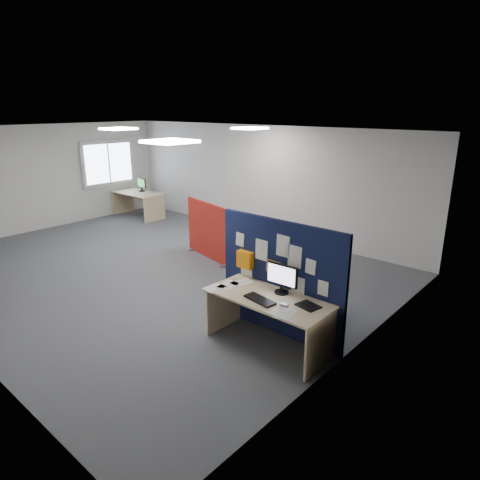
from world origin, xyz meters
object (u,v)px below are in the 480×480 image
Objects in this scene: red_divider at (209,231)px; monitor_main at (282,277)px; navy_divider at (279,278)px; monitor_second at (142,184)px; office_chair at (259,260)px; second_desk at (139,198)px; main_desk at (270,308)px.

monitor_main is at bearing -16.99° from red_divider.
monitor_second is at bearing 157.63° from navy_divider.
office_chair is (-0.99, 0.78, -0.18)m from navy_divider.
second_desk is at bearing -74.54° from monitor_second.
main_desk is at bearing -17.65° from monitor_second.
navy_divider reaches higher than monitor_main.
second_desk is 1.38× the size of office_chair.
navy_divider is at bearing -46.98° from office_chair.
office_chair reaches higher than main_desk.
navy_divider is at bearing -21.47° from second_desk.
second_desk is 3.77× the size of monitor_second.
second_desk is at bearing 155.37° from monitor_main.
main_desk is 1.07× the size of red_divider.
monitor_second is at bearing 155.59° from main_desk.
monitor_main is at bearing -48.30° from office_chair.
navy_divider reaches higher than office_chair.
second_desk is (-7.14, 2.81, -0.29)m from navy_divider.
main_desk is (0.12, -0.36, -0.28)m from navy_divider.
office_chair is at bearing -18.28° from second_desk.
office_chair reaches higher than second_desk.
red_divider is (-3.02, 1.60, -0.25)m from navy_divider.
navy_divider reaches higher than monitor_second.
red_divider reaches higher than main_desk.
monitor_main is at bearing -22.21° from second_desk.
monitor_main is 7.97m from monitor_second.
monitor_main is 0.40× the size of office_chair.
monitor_second is (-4.15, 1.34, 0.35)m from red_divider.
red_divider is at bearing 148.87° from office_chair.
second_desk is (-4.13, 1.20, -0.04)m from red_divider.
main_desk is 1.59m from office_chair.
monitor_main is at bearing 74.63° from main_desk.
red_divider is 2.19m from office_chair.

